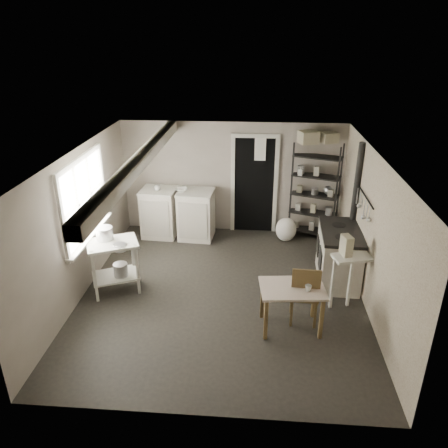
# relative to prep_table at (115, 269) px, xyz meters

# --- Properties ---
(floor) EXTENTS (5.00, 5.00, 0.00)m
(floor) POSITION_rel_prep_table_xyz_m (1.74, 0.05, -0.40)
(floor) COLOR black
(floor) RESTS_ON ground
(ceiling) EXTENTS (5.00, 5.00, 0.00)m
(ceiling) POSITION_rel_prep_table_xyz_m (1.74, 0.05, 1.90)
(ceiling) COLOR white
(ceiling) RESTS_ON wall_back
(wall_back) EXTENTS (4.50, 0.02, 2.30)m
(wall_back) POSITION_rel_prep_table_xyz_m (1.74, 2.55, 0.75)
(wall_back) COLOR #9F9487
(wall_back) RESTS_ON ground
(wall_front) EXTENTS (4.50, 0.02, 2.30)m
(wall_front) POSITION_rel_prep_table_xyz_m (1.74, -2.45, 0.75)
(wall_front) COLOR #9F9487
(wall_front) RESTS_ON ground
(wall_left) EXTENTS (0.02, 5.00, 2.30)m
(wall_left) POSITION_rel_prep_table_xyz_m (-0.51, 0.05, 0.75)
(wall_left) COLOR #9F9487
(wall_left) RESTS_ON ground
(wall_right) EXTENTS (0.02, 5.00, 2.30)m
(wall_right) POSITION_rel_prep_table_xyz_m (3.99, 0.05, 0.75)
(wall_right) COLOR #9F9487
(wall_right) RESTS_ON ground
(window) EXTENTS (0.12, 1.76, 1.28)m
(window) POSITION_rel_prep_table_xyz_m (-0.48, 0.25, 1.10)
(window) COLOR beige
(window) RESTS_ON wall_left
(doorway) EXTENTS (0.96, 0.10, 2.08)m
(doorway) POSITION_rel_prep_table_xyz_m (2.19, 2.52, 0.60)
(doorway) COLOR beige
(doorway) RESTS_ON ground
(ceiling_beam) EXTENTS (0.18, 5.00, 0.18)m
(ceiling_beam) POSITION_rel_prep_table_xyz_m (0.54, 0.05, 1.80)
(ceiling_beam) COLOR beige
(ceiling_beam) RESTS_ON ceiling
(wallpaper_panel) EXTENTS (0.01, 5.00, 2.30)m
(wallpaper_panel) POSITION_rel_prep_table_xyz_m (3.98, 0.05, 0.75)
(wallpaper_panel) COLOR beige
(wallpaper_panel) RESTS_ON wall_right
(utensil_rail) EXTENTS (0.06, 1.20, 0.44)m
(utensil_rail) POSITION_rel_prep_table_xyz_m (3.93, 0.65, 1.15)
(utensil_rail) COLOR #B0B1B3
(utensil_rail) RESTS_ON wall_right
(prep_table) EXTENTS (0.93, 0.82, 0.88)m
(prep_table) POSITION_rel_prep_table_xyz_m (0.00, 0.00, 0.00)
(prep_table) COLOR beige
(prep_table) RESTS_ON ground
(stockpot) EXTENTS (0.35, 0.35, 0.29)m
(stockpot) POSITION_rel_prep_table_xyz_m (-0.14, 0.10, 0.54)
(stockpot) COLOR #B0B1B3
(stockpot) RESTS_ON prep_table
(saucepan) EXTENTS (0.26, 0.26, 0.11)m
(saucepan) POSITION_rel_prep_table_xyz_m (0.16, -0.09, 0.45)
(saucepan) COLOR #B0B1B3
(saucepan) RESTS_ON prep_table
(bucket) EXTENTS (0.26, 0.26, 0.25)m
(bucket) POSITION_rel_prep_table_xyz_m (0.10, -0.02, -0.02)
(bucket) COLOR #B0B1B3
(bucket) RESTS_ON prep_table
(base_cabinets) EXTENTS (1.57, 0.76, 1.00)m
(base_cabinets) POSITION_rel_prep_table_xyz_m (0.66, 2.14, 0.06)
(base_cabinets) COLOR beige
(base_cabinets) RESTS_ON ground
(mixing_bowl) EXTENTS (0.36, 0.36, 0.08)m
(mixing_bowl) POSITION_rel_prep_table_xyz_m (0.76, 2.09, 0.56)
(mixing_bowl) COLOR silver
(mixing_bowl) RESTS_ON base_cabinets
(counter_cup) EXTENTS (0.17, 0.17, 0.10)m
(counter_cup) POSITION_rel_prep_table_xyz_m (0.27, 2.09, 0.57)
(counter_cup) COLOR silver
(counter_cup) RESTS_ON base_cabinets
(shelf_rack) EXTENTS (1.00, 0.66, 1.96)m
(shelf_rack) POSITION_rel_prep_table_xyz_m (3.41, 2.36, 0.55)
(shelf_rack) COLOR black
(shelf_rack) RESTS_ON ground
(shelf_jar) EXTENTS (0.11, 0.11, 0.20)m
(shelf_jar) POSITION_rel_prep_table_xyz_m (3.10, 2.34, 0.97)
(shelf_jar) COLOR silver
(shelf_jar) RESTS_ON shelf_rack
(storage_box_a) EXTENTS (0.41, 0.39, 0.23)m
(storage_box_a) POSITION_rel_prep_table_xyz_m (3.19, 2.31, 1.61)
(storage_box_a) COLOR #C0BA9B
(storage_box_a) RESTS_ON shelf_rack
(storage_box_b) EXTENTS (0.39, 0.38, 0.20)m
(storage_box_b) POSITION_rel_prep_table_xyz_m (3.59, 2.42, 1.59)
(storage_box_b) COLOR #C0BA9B
(storage_box_b) RESTS_ON shelf_rack
(stove) EXTENTS (0.70, 1.20, 0.92)m
(stove) POSITION_rel_prep_table_xyz_m (3.66, 0.63, 0.04)
(stove) COLOR beige
(stove) RESTS_ON ground
(stovepipe) EXTENTS (0.11, 0.11, 1.43)m
(stovepipe) POSITION_rel_prep_table_xyz_m (3.93, 1.13, 1.19)
(stovepipe) COLOR black
(stovepipe) RESTS_ON stove
(side_ledge) EXTENTS (0.63, 0.44, 0.87)m
(side_ledge) POSITION_rel_prep_table_xyz_m (3.69, -0.16, 0.03)
(side_ledge) COLOR beige
(side_ledge) RESTS_ON ground
(oats_box) EXTENTS (0.18, 0.23, 0.31)m
(oats_box) POSITION_rel_prep_table_xyz_m (3.60, -0.12, 0.61)
(oats_box) COLOR #C0BA9B
(oats_box) RESTS_ON side_ledge
(work_table) EXTENTS (0.94, 0.71, 0.67)m
(work_table) POSITION_rel_prep_table_xyz_m (2.79, -0.77, -0.02)
(work_table) COLOR beige
(work_table) RESTS_ON ground
(table_cup) EXTENTS (0.12, 0.12, 0.09)m
(table_cup) POSITION_rel_prep_table_xyz_m (2.99, -0.85, 0.40)
(table_cup) COLOR silver
(table_cup) RESTS_ON work_table
(chair) EXTENTS (0.42, 0.44, 0.96)m
(chair) POSITION_rel_prep_table_xyz_m (2.98, -0.58, 0.08)
(chair) COLOR brown
(chair) RESTS_ON ground
(flour_sack) EXTENTS (0.49, 0.45, 0.50)m
(flour_sack) POSITION_rel_prep_table_xyz_m (2.87, 2.07, -0.16)
(flour_sack) COLOR white
(flour_sack) RESTS_ON ground
(floor_crock) EXTENTS (0.15, 0.15, 0.15)m
(floor_crock) POSITION_rel_prep_table_xyz_m (3.29, 0.02, -0.33)
(floor_crock) COLOR silver
(floor_crock) RESTS_ON ground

